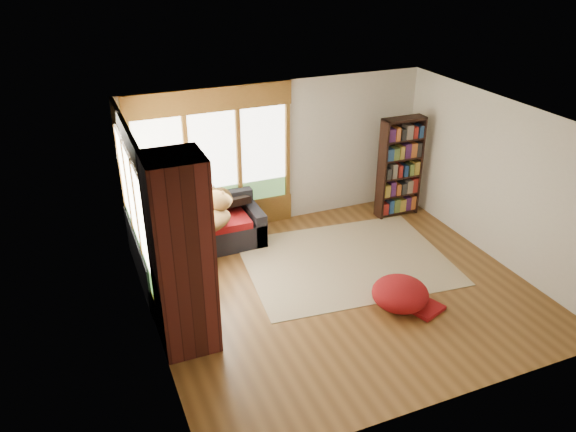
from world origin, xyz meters
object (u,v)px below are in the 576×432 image
object	(u,v)px
area_rug	(346,261)
dog_tan	(208,213)
brick_chimney	(182,257)
bookshelf	(400,168)
sectional_sofa	(186,244)
dog_brindle	(176,239)
pouf	(400,293)

from	to	relation	value
area_rug	dog_tan	bearing A→B (deg)	154.14
brick_chimney	area_rug	distance (m)	3.29
brick_chimney	bookshelf	size ratio (longest dim) A/B	1.37
sectional_sofa	dog_brindle	size ratio (longest dim) A/B	2.54
sectional_sofa	brick_chimney	bearing A→B (deg)	-99.49
sectional_sofa	dog_tan	distance (m)	0.65
dog_tan	dog_brindle	world-z (taller)	dog_tan
sectional_sofa	pouf	distance (m)	3.50
brick_chimney	pouf	bearing A→B (deg)	-7.29
area_rug	dog_tan	world-z (taller)	dog_tan
area_rug	pouf	xyz separation A→B (m)	(0.12, -1.39, 0.22)
sectional_sofa	bookshelf	size ratio (longest dim) A/B	1.16
brick_chimney	dog_brindle	bearing A→B (deg)	82.00
dog_brindle	pouf	bearing A→B (deg)	-130.00
brick_chimney	sectional_sofa	size ratio (longest dim) A/B	1.18
area_rug	brick_chimney	bearing A→B (deg)	-160.44
dog_brindle	dog_tan	bearing A→B (deg)	-55.97
dog_tan	dog_brindle	bearing A→B (deg)	-164.70
bookshelf	dog_tan	size ratio (longest dim) A/B	1.67
brick_chimney	dog_brindle	xyz separation A→B (m)	(0.20, 1.43, -0.54)
sectional_sofa	dog_brindle	world-z (taller)	dog_brindle
area_rug	dog_tan	xyz separation A→B (m)	(-2.00, 0.97, 0.81)
sectional_sofa	dog_tan	size ratio (longest dim) A/B	1.94
area_rug	pouf	bearing A→B (deg)	-85.13
brick_chimney	bookshelf	world-z (taller)	brick_chimney
brick_chimney	dog_tan	xyz separation A→B (m)	(0.84, 1.98, -0.48)
sectional_sofa	bookshelf	xyz separation A→B (m)	(4.09, 0.16, 0.64)
bookshelf	dog_brindle	world-z (taller)	bookshelf
dog_tan	dog_brindle	size ratio (longest dim) A/B	1.31
sectional_sofa	area_rug	world-z (taller)	sectional_sofa
area_rug	bookshelf	size ratio (longest dim) A/B	1.71
dog_brindle	bookshelf	bearing A→B (deg)	-86.62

